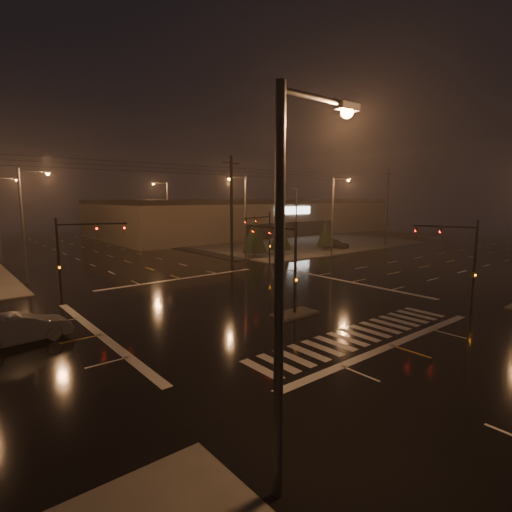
# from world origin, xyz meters

# --- Properties ---
(ground) EXTENTS (140.00, 140.00, 0.00)m
(ground) POSITION_xyz_m (0.00, 0.00, 0.00)
(ground) COLOR black
(ground) RESTS_ON ground
(sidewalk_ne) EXTENTS (36.00, 36.00, 0.12)m
(sidewalk_ne) POSITION_xyz_m (30.00, 30.00, 0.06)
(sidewalk_ne) COLOR #423F3B
(sidewalk_ne) RESTS_ON ground
(median_island) EXTENTS (3.00, 1.60, 0.15)m
(median_island) POSITION_xyz_m (0.00, -4.00, 0.07)
(median_island) COLOR #423F3B
(median_island) RESTS_ON ground
(crosswalk) EXTENTS (15.00, 2.60, 0.01)m
(crosswalk) POSITION_xyz_m (0.00, -9.00, 0.01)
(crosswalk) COLOR beige
(crosswalk) RESTS_ON ground
(stop_bar_near) EXTENTS (16.00, 0.50, 0.01)m
(stop_bar_near) POSITION_xyz_m (0.00, -11.00, 0.01)
(stop_bar_near) COLOR beige
(stop_bar_near) RESTS_ON ground
(stop_bar_far) EXTENTS (16.00, 0.50, 0.01)m
(stop_bar_far) POSITION_xyz_m (0.00, 11.00, 0.01)
(stop_bar_far) COLOR beige
(stop_bar_far) RESTS_ON ground
(parking_lot) EXTENTS (50.00, 24.00, 0.08)m
(parking_lot) POSITION_xyz_m (35.00, 28.00, 0.04)
(parking_lot) COLOR black
(parking_lot) RESTS_ON ground
(retail_building) EXTENTS (60.20, 28.30, 7.20)m
(retail_building) POSITION_xyz_m (35.00, 45.99, 3.84)
(retail_building) COLOR #766A54
(retail_building) RESTS_ON ground
(signal_mast_median) EXTENTS (0.25, 4.59, 6.00)m
(signal_mast_median) POSITION_xyz_m (0.00, -3.07, 3.75)
(signal_mast_median) COLOR black
(signal_mast_median) RESTS_ON ground
(signal_mast_ne) EXTENTS (4.84, 1.86, 6.00)m
(signal_mast_ne) POSITION_xyz_m (9.50, 10.14, 3.79)
(signal_mast_ne) COLOR black
(signal_mast_ne) RESTS_ON ground
(signal_mast_nw) EXTENTS (4.84, 1.86, 6.00)m
(signal_mast_nw) POSITION_xyz_m (-9.50, 10.14, 3.79)
(signal_mast_nw) COLOR black
(signal_mast_nw) RESTS_ON ground
(signal_mast_se) EXTENTS (1.55, 3.87, 6.00)m
(signal_mast_se) POSITION_xyz_m (10.23, -9.75, 3.71)
(signal_mast_se) COLOR black
(signal_mast_se) RESTS_ON ground
(streetlight_0) EXTENTS (2.77, 0.32, 10.00)m
(streetlight_0) POSITION_xyz_m (-11.18, -15.00, 5.80)
(streetlight_0) COLOR #38383A
(streetlight_0) RESTS_ON ground
(streetlight_1) EXTENTS (2.77, 0.32, 10.00)m
(streetlight_1) POSITION_xyz_m (-11.18, 18.00, 5.80)
(streetlight_1) COLOR #38383A
(streetlight_1) RESTS_ON ground
(streetlight_2) EXTENTS (2.77, 0.32, 10.00)m
(streetlight_2) POSITION_xyz_m (-11.18, 34.00, 5.80)
(streetlight_2) COLOR #38383A
(streetlight_2) RESTS_ON ground
(streetlight_3) EXTENTS (2.77, 0.32, 10.00)m
(streetlight_3) POSITION_xyz_m (11.18, 16.00, 5.80)
(streetlight_3) COLOR #38383A
(streetlight_3) RESTS_ON ground
(streetlight_4) EXTENTS (2.77, 0.32, 10.00)m
(streetlight_4) POSITION_xyz_m (11.18, 36.00, 5.80)
(streetlight_4) COLOR #38383A
(streetlight_4) RESTS_ON ground
(streetlight_6) EXTENTS (0.32, 2.77, 10.00)m
(streetlight_6) POSITION_xyz_m (22.00, 11.18, 5.80)
(streetlight_6) COLOR #38383A
(streetlight_6) RESTS_ON ground
(utility_pole_1) EXTENTS (2.20, 0.32, 12.00)m
(utility_pole_1) POSITION_xyz_m (8.00, 14.00, 6.13)
(utility_pole_1) COLOR black
(utility_pole_1) RESTS_ON ground
(utility_pole_2) EXTENTS (2.20, 0.32, 12.00)m
(utility_pole_2) POSITION_xyz_m (38.00, 14.00, 6.13)
(utility_pole_2) COLOR black
(utility_pole_2) RESTS_ON ground
(conifer_0) EXTENTS (3.04, 3.04, 5.44)m
(conifer_0) POSITION_xyz_m (13.71, 17.00, 3.07)
(conifer_0) COLOR black
(conifer_0) RESTS_ON ground
(conifer_1) EXTENTS (2.79, 2.79, 5.06)m
(conifer_1) POSITION_xyz_m (18.18, 17.08, 2.88)
(conifer_1) COLOR black
(conifer_1) RESTS_ON ground
(conifer_2) EXTENTS (2.31, 2.31, 4.31)m
(conifer_2) POSITION_xyz_m (25.78, 15.92, 2.50)
(conifer_2) COLOR black
(conifer_2) RESTS_ON ground
(car_parked) EXTENTS (2.71, 4.73, 1.52)m
(car_parked) POSITION_xyz_m (28.60, 16.60, 0.76)
(car_parked) COLOR black
(car_parked) RESTS_ON ground
(car_crossing) EXTENTS (4.96, 2.16, 1.59)m
(car_crossing) POSITION_xyz_m (-14.62, 1.28, 0.79)
(car_crossing) COLOR slate
(car_crossing) RESTS_ON ground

